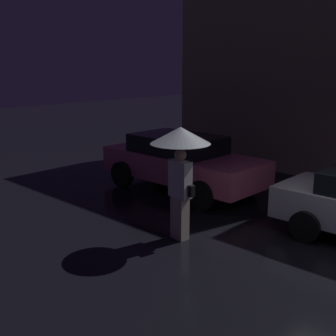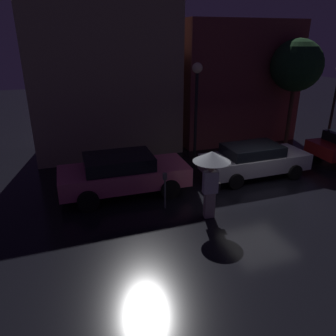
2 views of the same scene
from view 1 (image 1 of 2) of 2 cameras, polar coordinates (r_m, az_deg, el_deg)
building_facade_left at (r=15.11m, az=15.90°, el=13.71°), size 6.76×3.00×6.88m
parked_car_pink at (r=11.39m, az=1.80°, el=0.97°), size 4.64×2.06×1.49m
pedestrian_with_umbrella at (r=7.89m, az=1.69°, el=2.33°), size 1.14×1.14×2.21m
parking_meter at (r=9.58m, az=0.44°, el=-1.58°), size 0.12×0.10×1.27m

